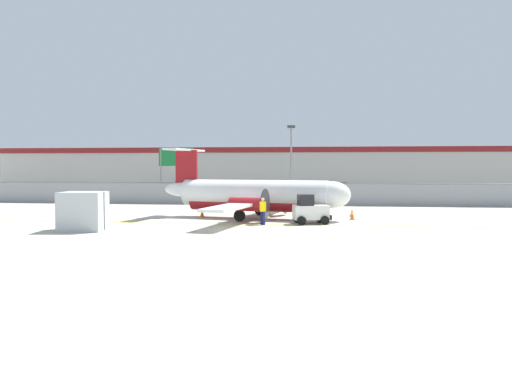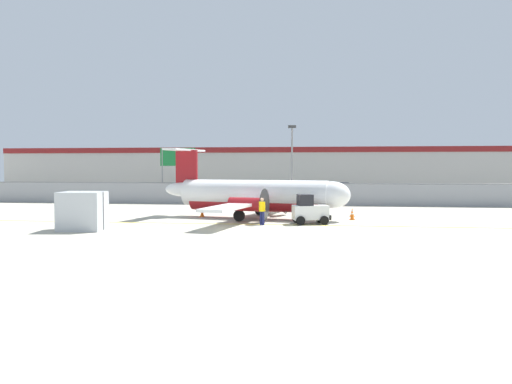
% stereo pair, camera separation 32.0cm
% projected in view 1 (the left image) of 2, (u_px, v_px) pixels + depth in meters
% --- Properties ---
extents(ground_plane, '(140.00, 140.00, 0.01)m').
position_uv_depth(ground_plane, '(253.00, 224.00, 31.37)').
color(ground_plane, '#B2AD99').
extents(perimeter_fence, '(98.00, 0.10, 2.10)m').
position_uv_depth(perimeter_fence, '(275.00, 193.00, 47.17)').
color(perimeter_fence, gray).
rests_on(perimeter_fence, ground).
extents(parking_lot_strip, '(98.00, 17.00, 0.12)m').
position_uv_depth(parking_lot_strip, '(283.00, 197.00, 58.63)').
color(parking_lot_strip, '#38383A').
rests_on(parking_lot_strip, ground).
extents(background_building, '(91.00, 8.10, 6.50)m').
position_uv_depth(background_building, '(291.00, 169.00, 76.79)').
color(background_building, beige).
rests_on(background_building, ground).
extents(commuter_airplane, '(13.75, 16.01, 4.92)m').
position_uv_depth(commuter_airplane, '(258.00, 196.00, 34.96)').
color(commuter_airplane, white).
rests_on(commuter_airplane, ground).
extents(baggage_tug, '(2.53, 1.85, 1.88)m').
position_uv_depth(baggage_tug, '(310.00, 210.00, 31.62)').
color(baggage_tug, silver).
rests_on(baggage_tug, ground).
extents(ground_crew_worker, '(0.48, 0.48, 1.70)m').
position_uv_depth(ground_crew_worker, '(263.00, 210.00, 30.99)').
color(ground_crew_worker, '#191E4C').
rests_on(ground_crew_worker, ground).
extents(cargo_container, '(2.58, 2.22, 2.20)m').
position_uv_depth(cargo_container, '(83.00, 211.00, 28.44)').
color(cargo_container, '#B7BCC1').
rests_on(cargo_container, ground).
extents(traffic_cone_near_left, '(0.36, 0.36, 0.64)m').
position_uv_depth(traffic_cone_near_left, '(352.00, 212.00, 36.39)').
color(traffic_cone_near_left, orange).
rests_on(traffic_cone_near_left, ground).
extents(traffic_cone_near_right, '(0.36, 0.36, 0.64)m').
position_uv_depth(traffic_cone_near_right, '(352.00, 215.00, 34.12)').
color(traffic_cone_near_right, orange).
rests_on(traffic_cone_near_right, ground).
extents(traffic_cone_far_left, '(0.36, 0.36, 0.64)m').
position_uv_depth(traffic_cone_far_left, '(202.00, 212.00, 36.12)').
color(traffic_cone_far_left, orange).
rests_on(traffic_cone_far_left, ground).
extents(parked_car_0, '(4.22, 2.03, 1.58)m').
position_uv_depth(parked_car_0, '(185.00, 188.00, 64.69)').
color(parked_car_0, '#B28C19').
rests_on(parked_car_0, parking_lot_strip).
extents(parked_car_1, '(4.28, 2.16, 1.58)m').
position_uv_depth(parked_car_1, '(228.00, 188.00, 63.18)').
color(parked_car_1, black).
rests_on(parked_car_1, parking_lot_strip).
extents(parked_car_2, '(4.38, 2.40, 1.58)m').
position_uv_depth(parked_car_2, '(288.00, 189.00, 60.45)').
color(parked_car_2, '#19662D').
rests_on(parked_car_2, parking_lot_strip).
extents(parked_car_3, '(4.35, 2.34, 1.58)m').
position_uv_depth(parked_car_3, '(337.00, 189.00, 61.52)').
color(parked_car_3, black).
rests_on(parked_car_3, parking_lot_strip).
extents(parked_car_4, '(4.31, 2.24, 1.58)m').
position_uv_depth(parked_car_4, '(421.00, 193.00, 52.51)').
color(parked_car_4, black).
rests_on(parked_car_4, parking_lot_strip).
extents(apron_light_pole, '(0.70, 0.30, 7.27)m').
position_uv_depth(apron_light_pole, '(291.00, 159.00, 44.03)').
color(apron_light_pole, slate).
rests_on(apron_light_pole, ground).
extents(highway_sign, '(3.60, 0.14, 5.50)m').
position_uv_depth(highway_sign, '(176.00, 162.00, 49.81)').
color(highway_sign, slate).
rests_on(highway_sign, ground).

